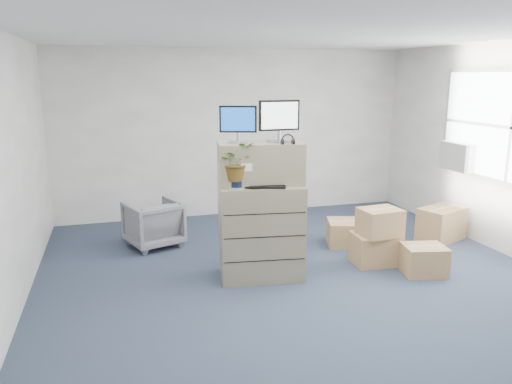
# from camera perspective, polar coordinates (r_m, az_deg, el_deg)

# --- Properties ---
(ground) EXTENTS (7.00, 7.00, 0.00)m
(ground) POSITION_cam_1_polar(r_m,az_deg,el_deg) (5.66, 6.26, -11.51)
(ground) COLOR #253143
(ground) RESTS_ON ground
(wall_back) EXTENTS (6.00, 0.02, 2.80)m
(wall_back) POSITION_cam_1_polar(r_m,az_deg,el_deg) (8.54, -2.44, 6.73)
(wall_back) COLOR #B4B2AB
(wall_back) RESTS_ON ground
(ac_unit) EXTENTS (0.24, 0.60, 0.40)m
(ac_unit) POSITION_cam_1_polar(r_m,az_deg,el_deg) (7.92, 22.15, 3.81)
(ac_unit) COLOR silver
(ac_unit) RESTS_ON wall_right
(filing_cabinet_lower) EXTENTS (1.03, 0.71, 1.13)m
(filing_cabinet_lower) POSITION_cam_1_polar(r_m,az_deg,el_deg) (5.90, 0.57, -4.50)
(filing_cabinet_lower) COLOR gray
(filing_cabinet_lower) RESTS_ON ground
(filing_cabinet_upper) EXTENTS (1.02, 0.61, 0.48)m
(filing_cabinet_upper) POSITION_cam_1_polar(r_m,az_deg,el_deg) (5.76, 0.50, 3.31)
(filing_cabinet_upper) COLOR gray
(filing_cabinet_upper) RESTS_ON filing_cabinet_lower
(monitor_left) EXTENTS (0.41, 0.22, 0.42)m
(monitor_left) POSITION_cam_1_polar(r_m,az_deg,el_deg) (5.68, -2.06, 7.99)
(monitor_left) COLOR #99999E
(monitor_left) RESTS_ON filing_cabinet_upper
(monitor_right) EXTENTS (0.48, 0.19, 0.48)m
(monitor_right) POSITION_cam_1_polar(r_m,az_deg,el_deg) (5.74, 2.67, 8.37)
(monitor_right) COLOR #99999E
(monitor_right) RESTS_ON filing_cabinet_upper
(headphones) EXTENTS (0.15, 0.04, 0.15)m
(headphones) POSITION_cam_1_polar(r_m,az_deg,el_deg) (5.59, 3.65, 5.90)
(headphones) COLOR black
(headphones) RESTS_ON filing_cabinet_upper
(keyboard) EXTENTS (0.49, 0.33, 0.02)m
(keyboard) POSITION_cam_1_polar(r_m,az_deg,el_deg) (5.62, 1.12, 0.67)
(keyboard) COLOR black
(keyboard) RESTS_ON filing_cabinet_lower
(mouse) EXTENTS (0.12, 0.08, 0.04)m
(mouse) POSITION_cam_1_polar(r_m,az_deg,el_deg) (5.71, 4.09, 0.92)
(mouse) COLOR silver
(mouse) RESTS_ON filing_cabinet_lower
(water_bottle) EXTENTS (0.07, 0.07, 0.25)m
(water_bottle) POSITION_cam_1_polar(r_m,az_deg,el_deg) (5.82, 0.93, 2.23)
(water_bottle) COLOR gray
(water_bottle) RESTS_ON filing_cabinet_lower
(phone_dock) EXTENTS (0.08, 0.07, 0.16)m
(phone_dock) POSITION_cam_1_polar(r_m,az_deg,el_deg) (5.81, 0.10, 1.51)
(phone_dock) COLOR silver
(phone_dock) RESTS_ON filing_cabinet_lower
(external_drive) EXTENTS (0.20, 0.15, 0.06)m
(external_drive) POSITION_cam_1_polar(r_m,az_deg,el_deg) (5.92, 4.13, 1.45)
(external_drive) COLOR black
(external_drive) RESTS_ON filing_cabinet_lower
(tissue_box) EXTENTS (0.24, 0.13, 0.09)m
(tissue_box) POSITION_cam_1_polar(r_m,az_deg,el_deg) (5.93, 3.75, 2.21)
(tissue_box) COLOR #3F8FD8
(tissue_box) RESTS_ON external_drive
(potted_plant) EXTENTS (0.50, 0.53, 0.42)m
(potted_plant) POSITION_cam_1_polar(r_m,az_deg,el_deg) (5.55, -2.32, 2.91)
(potted_plant) COLOR #92AB89
(potted_plant) RESTS_ON filing_cabinet_lower
(office_chair) EXTENTS (0.87, 0.84, 0.71)m
(office_chair) POSITION_cam_1_polar(r_m,az_deg,el_deg) (7.17, -11.65, -3.31)
(office_chair) COLOR slate
(office_chair) RESTS_ON ground
(cardboard_boxes) EXTENTS (2.15, 1.78, 0.74)m
(cardboard_boxes) POSITION_cam_1_polar(r_m,az_deg,el_deg) (7.01, 15.93, -4.78)
(cardboard_boxes) COLOR #A27A4E
(cardboard_boxes) RESTS_ON ground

